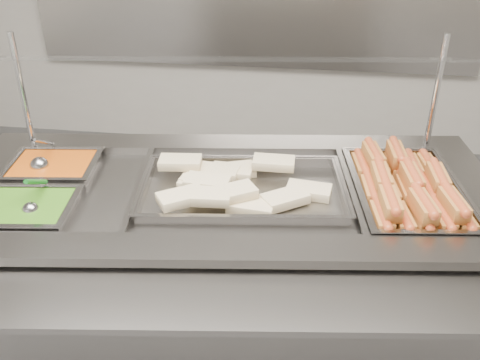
# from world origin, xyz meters

# --- Properties ---
(steam_counter) EXTENTS (1.89, 1.01, 0.86)m
(steam_counter) POSITION_xyz_m (0.15, 0.34, 0.43)
(steam_counter) COLOR slate
(steam_counter) RESTS_ON ground
(tray_rail) EXTENTS (1.74, 0.56, 0.05)m
(tray_rail) POSITION_xyz_m (0.21, -0.14, 0.81)
(tray_rail) COLOR slate
(tray_rail) RESTS_ON steam_counter
(sneeze_guard) EXTENTS (1.61, 0.47, 0.42)m
(sneeze_guard) POSITION_xyz_m (0.12, 0.55, 1.21)
(sneeze_guard) COLOR silver
(sneeze_guard) RESTS_ON steam_counter
(pan_hotdogs) EXTENTS (0.39, 0.56, 0.10)m
(pan_hotdogs) POSITION_xyz_m (0.74, 0.42, 0.82)
(pan_hotdogs) COLOR gray
(pan_hotdogs) RESTS_ON steam_counter
(pan_wraps) EXTENTS (0.69, 0.46, 0.07)m
(pan_wraps) POSITION_xyz_m (0.21, 0.35, 0.84)
(pan_wraps) COLOR gray
(pan_wraps) RESTS_ON steam_counter
(pan_beans) EXTENTS (0.31, 0.26, 0.10)m
(pan_beans) POSITION_xyz_m (-0.48, 0.41, 0.82)
(pan_beans) COLOR gray
(pan_beans) RESTS_ON steam_counter
(pan_peas) EXTENTS (0.31, 0.26, 0.10)m
(pan_peas) POSITION_xyz_m (-0.45, 0.13, 0.82)
(pan_peas) COLOR gray
(pan_peas) RESTS_ON steam_counter
(hotdogs_in_buns) EXTENTS (0.35, 0.52, 0.11)m
(hotdogs_in_buns) POSITION_xyz_m (0.74, 0.41, 0.87)
(hotdogs_in_buns) COLOR #A55722
(hotdogs_in_buns) RESTS_ON pan_hotdogs
(tortilla_wraps) EXTENTS (0.60, 0.39, 0.07)m
(tortilla_wraps) POSITION_xyz_m (0.16, 0.35, 0.87)
(tortilla_wraps) COLOR beige
(tortilla_wraps) RESTS_ON pan_wraps
(ladle) EXTENTS (0.07, 0.19, 0.14)m
(ladle) POSITION_xyz_m (-0.52, 0.39, 0.87)
(ladle) COLOR #A1A1A5
(ladle) RESTS_ON pan_beans
(serving_spoon) EXTENTS (0.05, 0.17, 0.13)m
(serving_spoon) POSITION_xyz_m (-0.42, 0.13, 0.87)
(serving_spoon) COLOR #A1A1A5
(serving_spoon) RESTS_ON pan_peas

